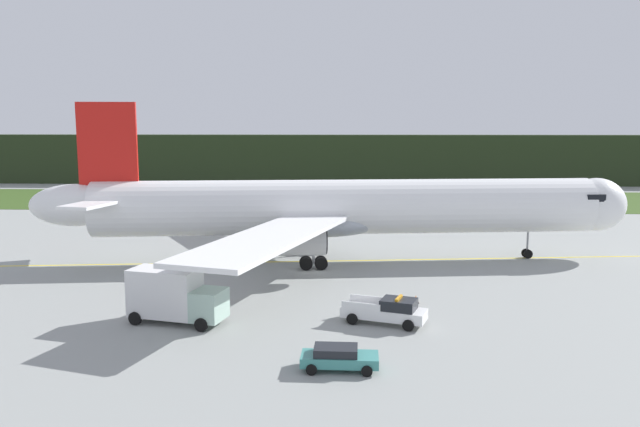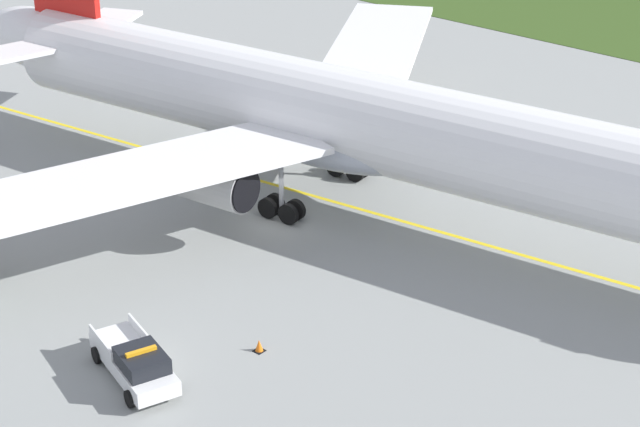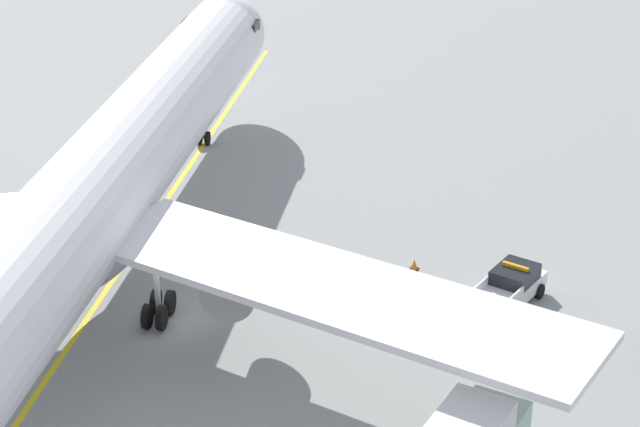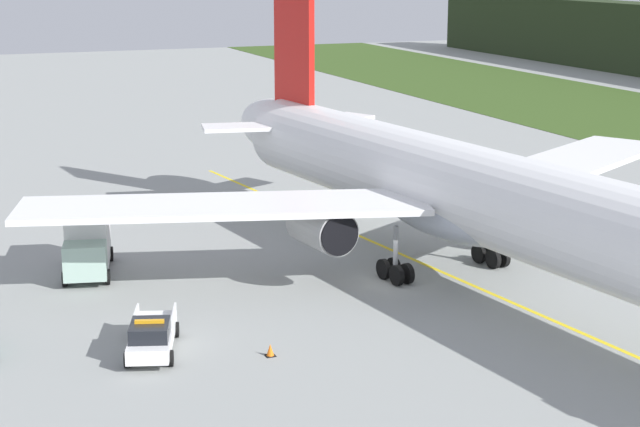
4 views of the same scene
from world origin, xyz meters
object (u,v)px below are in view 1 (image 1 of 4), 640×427
staff_car (339,357)px  catering_truck (174,295)px  airliner (340,208)px  apron_cone (416,299)px  ops_pickup_truck (387,311)px

staff_car → catering_truck: bearing=146.1°
catering_truck → staff_car: bearing=-33.9°
airliner → catering_truck: 22.83m
catering_truck → staff_car: (11.27, -7.57, -1.20)m
airliner → staff_car: size_ratio=13.69×
catering_truck → apron_cone: catering_truck is taller
catering_truck → apron_cone: 17.73m
ops_pickup_truck → apron_cone: size_ratio=10.07×
airliner → apron_cone: 16.32m
catering_truck → airliner: bearing=61.7°
airliner → staff_car: bearing=-88.9°
ops_pickup_truck → staff_car: (-3.07, -8.07, -0.20)m
apron_cone → staff_car: bearing=-112.7°
catering_truck → apron_cone: size_ratio=11.69×
ops_pickup_truck → staff_car: 8.63m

